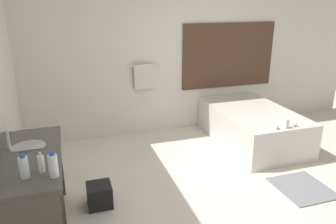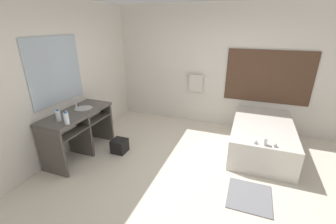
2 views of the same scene
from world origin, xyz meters
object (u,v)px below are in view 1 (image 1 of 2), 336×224
Objects in this scene: water_bottle_2 at (24,167)px; waste_bin at (100,195)px; soap_dispenser at (41,163)px; bathtub at (252,124)px; water_bottle_1 at (53,165)px.

water_bottle_2 is 1.23m from waste_bin.
soap_dispenser is (0.12, 0.05, -0.02)m from water_bottle_2.
bathtub is 3.44m from water_bottle_1.
water_bottle_1 is at bearing -49.01° from soap_dispenser.
bathtub is at bearing 31.51° from water_bottle_1.
water_bottle_2 is (-0.21, 0.05, -0.01)m from water_bottle_1.
soap_dispenser is at bearing 24.14° from water_bottle_2.
water_bottle_2 reaches higher than bathtub.
water_bottle_1 reaches higher than waste_bin.
water_bottle_2 is at bearing -130.22° from waste_bin.
water_bottle_1 reaches higher than bathtub.
water_bottle_2 is at bearing 165.75° from water_bottle_1.
water_bottle_1 is (-2.88, -1.77, 0.65)m from bathtub.
bathtub is 3.60m from water_bottle_2.
bathtub is 8.73× the size of water_bottle_1.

